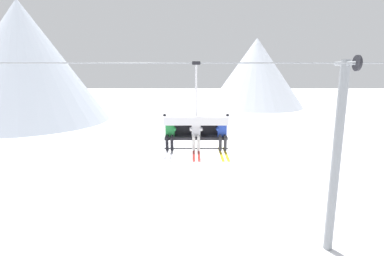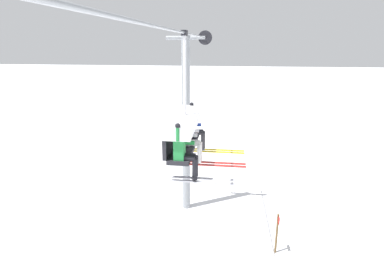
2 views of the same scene
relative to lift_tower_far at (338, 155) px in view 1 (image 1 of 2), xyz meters
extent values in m
plane|color=white|center=(-7.07, 0.02, -4.17)|extent=(200.00, 200.00, 0.00)
cone|color=silver|center=(-29.18, 30.87, 4.16)|extent=(22.33, 22.33, 16.65)
cone|color=silver|center=(6.69, 47.80, 2.41)|extent=(18.53, 18.53, 13.17)
cylinder|color=gray|center=(0.00, 0.02, -0.23)|extent=(0.36, 0.36, 7.88)
cylinder|color=gray|center=(0.00, 0.02, 3.56)|extent=(0.16, 1.60, 0.16)
cylinder|color=black|center=(0.00, -0.78, 3.56)|extent=(0.08, 0.56, 0.56)
cylinder|color=gray|center=(-7.25, -0.78, 3.56)|extent=(16.50, 0.05, 0.05)
cube|color=#232328|center=(-5.64, -0.78, 0.89)|extent=(2.28, 0.48, 0.10)
cube|color=#232328|center=(-5.64, -0.50, 1.16)|extent=(2.28, 0.08, 0.45)
cube|color=silver|center=(-5.64, -0.72, 1.54)|extent=(2.33, 0.68, 0.30)
cylinder|color=black|center=(-5.64, -1.10, 0.56)|extent=(2.28, 0.04, 0.04)
cylinder|color=silver|center=(-5.64, -0.78, 2.60)|extent=(0.07, 0.07, 1.82)
cube|color=black|center=(-5.64, -0.78, 3.56)|extent=(0.28, 0.12, 0.12)
cube|color=#23843D|center=(-6.59, -0.80, 1.20)|extent=(0.32, 0.22, 0.52)
sphere|color=silver|center=(-6.59, -0.80, 1.55)|extent=(0.22, 0.22, 0.22)
ellipsoid|color=black|center=(-6.59, -0.90, 1.55)|extent=(0.17, 0.04, 0.08)
cylinder|color=black|center=(-6.68, -0.97, 0.98)|extent=(0.11, 0.34, 0.11)
cylinder|color=black|center=(-6.50, -0.97, 0.98)|extent=(0.11, 0.34, 0.11)
cylinder|color=black|center=(-6.68, -1.14, 0.74)|extent=(0.11, 0.11, 0.48)
cylinder|color=black|center=(-6.50, -1.14, 0.74)|extent=(0.11, 0.11, 0.48)
cube|color=#B2B2BC|center=(-6.68, -1.44, 0.45)|extent=(0.09, 1.70, 0.02)
cube|color=#B2B2BC|center=(-6.50, -1.44, 0.45)|extent=(0.09, 1.70, 0.02)
cylinder|color=#23843D|center=(-6.77, -0.80, 1.55)|extent=(0.09, 0.09, 0.30)
sphere|color=black|center=(-6.77, -0.80, 1.72)|extent=(0.11, 0.11, 0.11)
cylinder|color=#23843D|center=(-6.40, -0.95, 1.24)|extent=(0.09, 0.30, 0.09)
cube|color=silver|center=(-5.64, -0.80, 1.20)|extent=(0.32, 0.22, 0.52)
sphere|color=silver|center=(-5.64, -0.80, 1.55)|extent=(0.22, 0.22, 0.22)
ellipsoid|color=black|center=(-5.64, -0.90, 1.55)|extent=(0.17, 0.04, 0.08)
cylinder|color=silver|center=(-5.72, -0.97, 0.98)|extent=(0.11, 0.34, 0.11)
cylinder|color=silver|center=(-5.55, -0.97, 0.98)|extent=(0.11, 0.34, 0.11)
cylinder|color=silver|center=(-5.72, -1.14, 0.74)|extent=(0.11, 0.11, 0.48)
cylinder|color=silver|center=(-5.55, -1.14, 0.74)|extent=(0.11, 0.11, 0.48)
cube|color=#B22823|center=(-5.72, -1.44, 0.45)|extent=(0.09, 1.70, 0.02)
cube|color=#B22823|center=(-5.55, -1.44, 0.45)|extent=(0.09, 1.70, 0.02)
cylinder|color=silver|center=(-5.82, -0.95, 1.24)|extent=(0.09, 0.30, 0.09)
cylinder|color=silver|center=(-5.45, -0.95, 1.24)|extent=(0.09, 0.30, 0.09)
cube|color=#2847B7|center=(-4.68, -0.80, 1.20)|extent=(0.32, 0.22, 0.52)
sphere|color=black|center=(-4.68, -0.80, 1.55)|extent=(0.22, 0.22, 0.22)
ellipsoid|color=black|center=(-4.68, -0.90, 1.55)|extent=(0.17, 0.04, 0.08)
cylinder|color=#2D2D33|center=(-4.77, -0.97, 0.98)|extent=(0.11, 0.34, 0.11)
cylinder|color=#2D2D33|center=(-4.60, -0.97, 0.98)|extent=(0.11, 0.34, 0.11)
cylinder|color=#2D2D33|center=(-4.77, -1.14, 0.74)|extent=(0.11, 0.11, 0.48)
cylinder|color=#2D2D33|center=(-4.60, -1.14, 0.74)|extent=(0.11, 0.11, 0.48)
cube|color=gold|center=(-4.77, -1.44, 0.45)|extent=(0.09, 1.70, 0.02)
cube|color=gold|center=(-4.60, -1.44, 0.45)|extent=(0.09, 1.70, 0.02)
cylinder|color=#2847B7|center=(-4.87, -0.95, 1.24)|extent=(0.09, 0.30, 0.09)
cylinder|color=#2847B7|center=(-4.50, -0.80, 1.55)|extent=(0.09, 0.09, 0.30)
sphere|color=black|center=(-4.50, -0.80, 1.72)|extent=(0.11, 0.11, 0.11)
camera|label=1|loc=(-5.78, -11.48, 3.40)|focal=28.00mm
camera|label=2|loc=(-12.56, -1.82, 3.33)|focal=28.00mm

